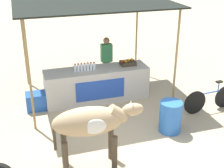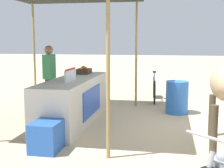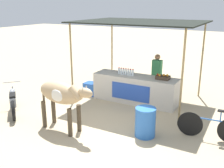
# 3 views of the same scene
# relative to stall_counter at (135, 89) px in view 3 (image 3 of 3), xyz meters

# --- Properties ---
(ground_plane) EXTENTS (60.00, 60.00, 0.00)m
(ground_plane) POSITION_rel_stall_counter_xyz_m (0.00, -2.20, -0.48)
(ground_plane) COLOR tan
(stall_counter) EXTENTS (3.00, 0.82, 0.96)m
(stall_counter) POSITION_rel_stall_counter_xyz_m (0.00, 0.00, 0.00)
(stall_counter) COLOR beige
(stall_counter) RESTS_ON ground
(stall_awning) EXTENTS (4.20, 3.20, 2.82)m
(stall_awning) POSITION_rel_stall_counter_xyz_m (0.00, 0.30, 2.22)
(stall_awning) COLOR black
(stall_awning) RESTS_ON ground
(water_bottle_row) EXTENTS (0.61, 0.07, 0.25)m
(water_bottle_row) POSITION_rel_stall_counter_xyz_m (-0.35, -0.05, 0.59)
(water_bottle_row) COLOR silver
(water_bottle_row) RESTS_ON stall_counter
(fruit_crate) EXTENTS (0.44, 0.32, 0.18)m
(fruit_crate) POSITION_rel_stall_counter_xyz_m (0.97, 0.05, 0.55)
(fruit_crate) COLOR #3F3326
(fruit_crate) RESTS_ON stall_counter
(vendor_behind_counter) EXTENTS (0.34, 0.22, 1.65)m
(vendor_behind_counter) POSITION_rel_stall_counter_xyz_m (0.52, 0.75, 0.37)
(vendor_behind_counter) COLOR #383842
(vendor_behind_counter) RESTS_ON ground
(cooler_box) EXTENTS (0.60, 0.44, 0.48)m
(cooler_box) POSITION_rel_stall_counter_xyz_m (-1.74, -0.10, -0.24)
(cooler_box) COLOR blue
(cooler_box) RESTS_ON ground
(water_barrel) EXTENTS (0.54, 0.54, 0.79)m
(water_barrel) POSITION_rel_stall_counter_xyz_m (1.27, -2.21, -0.08)
(water_barrel) COLOR blue
(water_barrel) RESTS_ON ground
(cow) EXTENTS (1.84, 0.65, 1.44)m
(cow) POSITION_rel_stall_counter_xyz_m (-0.86, -2.96, 0.55)
(cow) COLOR tan
(cow) RESTS_ON ground
(motorcycle_parked) EXTENTS (1.40, 1.26, 0.90)m
(motorcycle_parked) POSITION_rel_stall_counter_xyz_m (-3.03, -2.77, -0.05)
(motorcycle_parked) COLOR black
(motorcycle_parked) RESTS_ON ground
(bicycle_leaning) EXTENTS (1.66, 0.16, 0.85)m
(bicycle_leaning) POSITION_rel_stall_counter_xyz_m (2.81, -1.58, -0.13)
(bicycle_leaning) COLOR black
(bicycle_leaning) RESTS_ON ground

